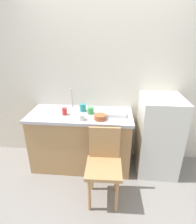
# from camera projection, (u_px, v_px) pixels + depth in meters

# --- Properties ---
(ground_plane) EXTENTS (8.00, 8.00, 0.00)m
(ground_plane) POSITION_uv_depth(u_px,v_px,m) (105.00, 199.00, 2.22)
(ground_plane) COLOR gray
(back_wall) EXTENTS (4.80, 0.10, 2.61)m
(back_wall) POSITION_uv_depth(u_px,v_px,m) (110.00, 75.00, 2.62)
(back_wall) COLOR silver
(back_wall) RESTS_ON ground_plane
(cabinet_base) EXTENTS (1.39, 0.60, 0.81)m
(cabinet_base) POSITION_uv_depth(u_px,v_px,m) (81.00, 141.00, 2.69)
(cabinet_base) COLOR tan
(cabinet_base) RESTS_ON ground_plane
(countertop) EXTENTS (1.43, 0.64, 0.04)m
(countertop) POSITION_uv_depth(u_px,v_px,m) (80.00, 115.00, 2.52)
(countertop) COLOR #B7B7BC
(countertop) RESTS_ON cabinet_base
(faucet) EXTENTS (0.02, 0.02, 0.28)m
(faucet) POSITION_uv_depth(u_px,v_px,m) (72.00, 98.00, 2.70)
(faucet) COLOR #B7B7BC
(faucet) RESTS_ON countertop
(refrigerator) EXTENTS (0.54, 0.60, 1.10)m
(refrigerator) POSITION_uv_depth(u_px,v_px,m) (158.00, 135.00, 2.54)
(refrigerator) COLOR silver
(refrigerator) RESTS_ON ground_plane
(chair) EXTENTS (0.41, 0.41, 0.89)m
(chair) POSITION_uv_depth(u_px,v_px,m) (104.00, 163.00, 2.08)
(chair) COLOR tan
(chair) RESTS_ON ground_plane
(dish_tray) EXTENTS (0.28, 0.20, 0.05)m
(dish_tray) POSITION_uv_depth(u_px,v_px,m) (115.00, 113.00, 2.44)
(dish_tray) COLOR white
(dish_tray) RESTS_ON countertop
(terracotta_bowl) EXTENTS (0.15, 0.15, 0.06)m
(terracotta_bowl) POSITION_uv_depth(u_px,v_px,m) (100.00, 117.00, 2.32)
(terracotta_bowl) COLOR #B25B33
(terracotta_bowl) RESTS_ON countertop
(cup_green) EXTENTS (0.08, 0.08, 0.09)m
(cup_green) POSITION_uv_depth(u_px,v_px,m) (91.00, 111.00, 2.49)
(cup_green) COLOR green
(cup_green) RESTS_ON countertop
(cup_white) EXTENTS (0.08, 0.08, 0.07)m
(cup_white) POSITION_uv_depth(u_px,v_px,m) (81.00, 117.00, 2.30)
(cup_white) COLOR white
(cup_white) RESTS_ON countertop
(cup_red) EXTENTS (0.07, 0.07, 0.10)m
(cup_red) POSITION_uv_depth(u_px,v_px,m) (65.00, 111.00, 2.45)
(cup_red) COLOR red
(cup_red) RESTS_ON countertop
(cup_teal) EXTENTS (0.08, 0.08, 0.10)m
(cup_teal) POSITION_uv_depth(u_px,v_px,m) (83.00, 108.00, 2.56)
(cup_teal) COLOR teal
(cup_teal) RESTS_ON countertop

